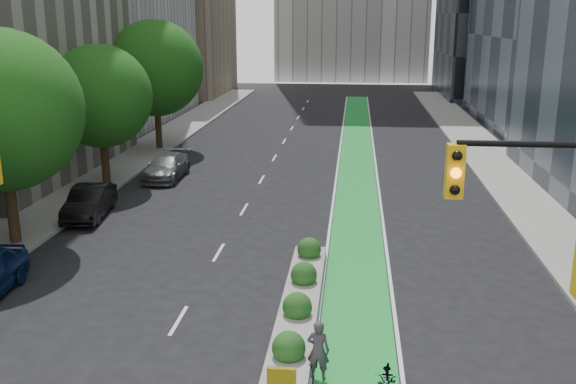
% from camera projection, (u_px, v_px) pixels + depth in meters
% --- Properties ---
extents(sidewalk_left, '(3.60, 90.00, 0.15)m').
position_uv_depth(sidewalk_left, '(113.00, 171.00, 39.03)').
color(sidewalk_left, gray).
rests_on(sidewalk_left, ground).
extents(sidewalk_right, '(3.60, 90.00, 0.15)m').
position_uv_depth(sidewalk_right, '(511.00, 181.00, 36.67)').
color(sidewalk_right, gray).
rests_on(sidewalk_right, ground).
extents(bike_lane_paint, '(2.20, 70.00, 0.01)m').
position_uv_depth(bike_lane_paint, '(357.00, 160.00, 42.36)').
color(bike_lane_paint, green).
rests_on(bike_lane_paint, ground).
extents(tree_mid, '(6.40, 6.40, 8.78)m').
position_uv_depth(tree_mid, '(1.00, 111.00, 25.03)').
color(tree_mid, black).
rests_on(tree_mid, ground).
extents(tree_midfar, '(5.60, 5.60, 7.76)m').
position_uv_depth(tree_midfar, '(100.00, 96.00, 34.79)').
color(tree_midfar, black).
rests_on(tree_midfar, ground).
extents(tree_far, '(6.60, 6.60, 9.00)m').
position_uv_depth(tree_far, '(155.00, 68.00, 44.19)').
color(tree_far, black).
rests_on(tree_far, ground).
extents(median_planter, '(1.20, 10.26, 1.10)m').
position_uv_depth(median_planter, '(300.00, 301.00, 20.41)').
color(median_planter, gray).
rests_on(median_planter, ground).
extents(bicycle, '(0.77, 1.83, 0.94)m').
position_uv_depth(bicycle, '(387.00, 382.00, 15.69)').
color(bicycle, gray).
rests_on(bicycle, ground).
extents(cyclist, '(0.65, 0.48, 1.63)m').
position_uv_depth(cyclist, '(318.00, 350.00, 16.49)').
color(cyclist, '#3A333E').
rests_on(cyclist, ground).
extents(parked_car_left_mid, '(2.07, 4.60, 1.46)m').
position_uv_depth(parked_car_left_mid, '(89.00, 202.00, 30.04)').
color(parked_car_left_mid, black).
rests_on(parked_car_left_mid, ground).
extents(parked_car_left_far, '(1.98, 4.81, 1.39)m').
position_uv_depth(parked_car_left_far, '(167.00, 167.00, 37.29)').
color(parked_car_left_far, '#4E5053').
rests_on(parked_car_left_far, ground).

